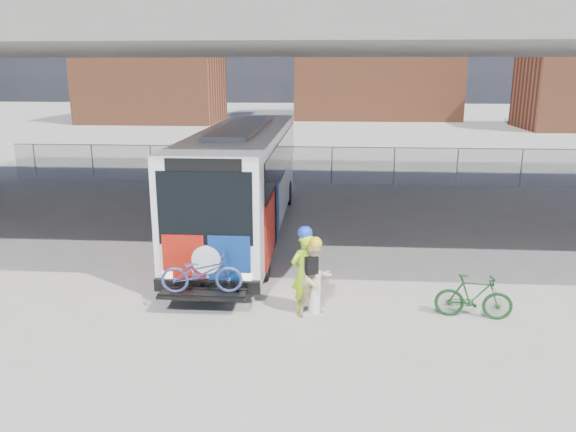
# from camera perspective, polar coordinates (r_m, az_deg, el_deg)

# --- Properties ---
(ground) EXTENTS (160.00, 160.00, 0.00)m
(ground) POSITION_cam_1_polar(r_m,az_deg,el_deg) (16.10, 0.94, -5.15)
(ground) COLOR #9E9991
(ground) RESTS_ON ground
(bus) EXTENTS (2.67, 12.97, 3.69)m
(bus) POSITION_cam_1_polar(r_m,az_deg,el_deg) (18.96, -4.52, 4.44)
(bus) COLOR silver
(bus) RESTS_ON ground
(overpass) EXTENTS (40.00, 16.00, 7.95)m
(overpass) POSITION_cam_1_polar(r_m,az_deg,el_deg) (19.17, 1.74, 17.92)
(overpass) COLOR #605E59
(overpass) RESTS_ON ground
(chainlink_fence) EXTENTS (30.00, 0.06, 30.00)m
(chainlink_fence) POSITION_cam_1_polar(r_m,az_deg,el_deg) (27.44, 2.40, 6.21)
(chainlink_fence) COLOR gray
(chainlink_fence) RESTS_ON ground
(brick_buildings) EXTENTS (54.00, 22.00, 12.00)m
(brick_buildings) POSITION_cam_1_polar(r_m,az_deg,el_deg) (63.35, 4.70, 14.60)
(brick_buildings) COLOR brown
(brick_buildings) RESTS_ON ground
(smokestack) EXTENTS (2.20, 2.20, 25.00)m
(smokestack) POSITION_cam_1_polar(r_m,az_deg,el_deg) (71.69, 15.70, 19.81)
(smokestack) COLOR brown
(smokestack) RESTS_ON ground
(bollard) EXTENTS (0.27, 0.27, 1.05)m
(bollard) POSITION_cam_1_polar(r_m,az_deg,el_deg) (13.02, 2.72, -7.44)
(bollard) COLOR silver
(bollard) RESTS_ON ground
(cyclist_hivis) EXTENTS (0.81, 0.70, 2.05)m
(cyclist_hivis) POSITION_cam_1_polar(r_m,az_deg,el_deg) (12.93, 1.73, -5.56)
(cyclist_hivis) COLOR #AEF219
(cyclist_hivis) RESTS_ON ground
(cyclist_tan) EXTENTS (1.04, 0.98, 1.86)m
(cyclist_tan) POSITION_cam_1_polar(r_m,az_deg,el_deg) (12.79, 2.76, -6.34)
(cyclist_tan) COLOR tan
(cyclist_tan) RESTS_ON ground
(bike_parked) EXTENTS (1.75, 0.70, 1.02)m
(bike_parked) POSITION_cam_1_polar(r_m,az_deg,el_deg) (13.39, 18.35, -7.80)
(bike_parked) COLOR #143E1A
(bike_parked) RESTS_ON ground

